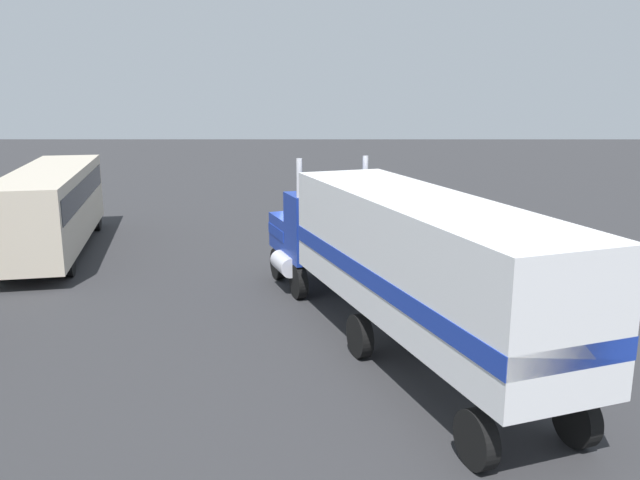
{
  "coord_description": "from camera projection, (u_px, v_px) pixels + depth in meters",
  "views": [
    {
      "loc": [
        -22.43,
        -0.19,
        6.71
      ],
      "look_at": [
        -0.92,
        -0.16,
        1.6
      ],
      "focal_mm": 37.01,
      "sensor_mm": 36.0,
      "label": 1
    }
  ],
  "objects": [
    {
      "name": "parked_bus",
      "position": [
        52.0,
        203.0,
        26.4
      ],
      "size": [
        11.29,
        4.68,
        3.4
      ],
      "color": "#BFB29E",
      "rests_on": "ground_plane"
    },
    {
      "name": "person_bystander",
      "position": [
        519.0,
        320.0,
        16.65
      ],
      "size": [
        0.35,
        0.47,
        1.63
      ],
      "color": "#2D3347",
      "rests_on": "ground_plane"
    },
    {
      "name": "ground_plane",
      "position": [
        315.0,
        278.0,
        23.38
      ],
      "size": [
        120.0,
        120.0,
        0.0
      ],
      "primitive_type": "plane",
      "color": "#2D2D30"
    },
    {
      "name": "lane_stripe_mid",
      "position": [
        490.0,
        279.0,
        23.26
      ],
      "size": [
        4.21,
        1.58,
        0.01
      ],
      "primitive_type": "cube",
      "rotation": [
        0.0,
        0.0,
        0.33
      ],
      "color": "silver",
      "rests_on": "ground_plane"
    },
    {
      "name": "semi_truck",
      "position": [
        399.0,
        255.0,
        16.53
      ],
      "size": [
        14.14,
        7.25,
        4.5
      ],
      "color": "#193399",
      "rests_on": "ground_plane"
    },
    {
      "name": "lane_stripe_near",
      "position": [
        444.0,
        340.0,
        17.71
      ],
      "size": [
        4.22,
        1.55,
        0.01
      ],
      "primitive_type": "cube",
      "rotation": [
        0.0,
        0.0,
        0.32
      ],
      "color": "silver",
      "rests_on": "ground_plane"
    }
  ]
}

